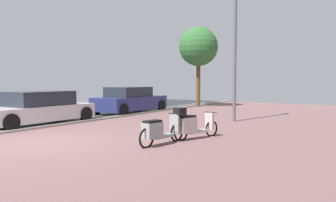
# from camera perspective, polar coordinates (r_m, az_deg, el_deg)

# --- Properties ---
(ground) EXTENTS (21.00, 40.00, 0.13)m
(ground) POSITION_cam_1_polar(r_m,az_deg,el_deg) (8.95, -16.31, -8.03)
(ground) COLOR #212626
(scooter_near) EXTENTS (0.83, 1.73, 0.99)m
(scooter_near) POSITION_cam_1_polar(r_m,az_deg,el_deg) (9.94, 4.00, -4.01)
(scooter_near) COLOR black
(scooter_near) RESTS_ON ground
(scooter_mid) EXTENTS (0.58, 1.80, 0.84)m
(scooter_mid) POSITION_cam_1_polar(r_m,az_deg,el_deg) (9.05, -1.59, -5.12)
(scooter_mid) COLOR black
(scooter_mid) RESTS_ON ground
(parked_car_near) EXTENTS (1.96, 4.47, 1.31)m
(parked_car_near) POSITION_cam_1_polar(r_m,az_deg,el_deg) (14.24, -21.32, -1.22)
(parked_car_near) COLOR silver
(parked_car_near) RESTS_ON ground
(parked_car_far) EXTENTS (1.97, 4.39, 1.39)m
(parked_car_far) POSITION_cam_1_polar(r_m,az_deg,el_deg) (18.19, -6.49, 0.11)
(parked_car_far) COLOR navy
(parked_car_far) RESTS_ON ground
(lamp_post) EXTENTS (0.20, 0.52, 6.61)m
(lamp_post) POSITION_cam_1_polar(r_m,az_deg,el_deg) (14.55, 11.39, 10.93)
(lamp_post) COLOR slate
(lamp_post) RESTS_ON ground
(street_tree) EXTENTS (2.57, 2.57, 5.26)m
(street_tree) POSITION_cam_1_polar(r_m,az_deg,el_deg) (22.34, 5.24, 9.19)
(street_tree) COLOR brown
(street_tree) RESTS_ON ground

